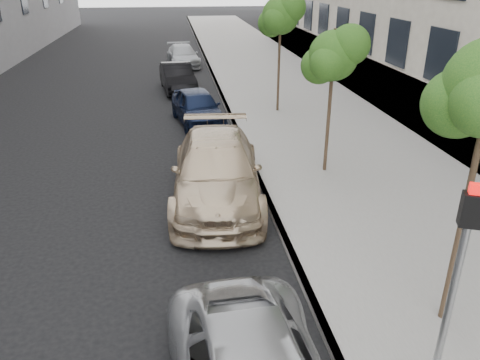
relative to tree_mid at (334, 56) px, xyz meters
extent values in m
cube|color=gray|center=(1.07, 16.00, -3.37)|extent=(6.40, 72.00, 0.14)
cube|color=#9E9B93|center=(-2.05, 16.00, -3.37)|extent=(0.15, 72.00, 0.14)
cylinder|color=#38281C|center=(-0.03, -6.50, -0.98)|extent=(0.10, 0.10, 4.64)
sphere|color=#145019|center=(-0.33, -6.25, 0.34)|extent=(1.00, 1.00, 1.00)
cylinder|color=#38281C|center=(-0.03, 0.00, -1.30)|extent=(0.10, 0.10, 3.99)
sphere|color=#145019|center=(-0.03, 0.00, 0.00)|extent=(1.34, 1.34, 1.34)
sphere|color=#145019|center=(0.32, -0.20, 0.30)|extent=(1.07, 1.07, 1.07)
sphere|color=#145019|center=(-0.33, 0.25, -0.30)|extent=(1.01, 1.01, 1.01)
cylinder|color=#38281C|center=(-0.03, 6.50, -1.06)|extent=(0.10, 0.10, 4.48)
sphere|color=#145019|center=(-0.03, 6.50, 0.48)|extent=(1.45, 1.45, 1.45)
sphere|color=#145019|center=(0.32, 6.30, 0.78)|extent=(1.16, 1.16, 1.16)
sphere|color=#145019|center=(-0.33, 6.75, 0.18)|extent=(1.09, 1.09, 1.09)
cylinder|color=#939699|center=(-0.96, -7.87, -1.99)|extent=(0.10, 0.10, 2.61)
cube|color=black|center=(-0.96, -7.87, -0.47)|extent=(0.29, 0.26, 0.42)
cube|color=red|center=(-0.96, -7.87, -0.20)|extent=(0.17, 0.15, 0.12)
imported|color=#C8B08E|center=(-3.33, -1.18, -2.64)|extent=(2.70, 5.67, 1.60)
imported|color=black|center=(-3.43, 5.51, -2.76)|extent=(2.23, 4.16, 1.35)
imported|color=black|center=(-4.08, 11.15, -2.77)|extent=(1.88, 4.22, 1.35)
imported|color=#96999D|center=(-3.60, 17.92, -2.81)|extent=(2.20, 4.51, 1.26)
camera|label=1|loc=(-4.30, -12.25, 2.07)|focal=35.00mm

